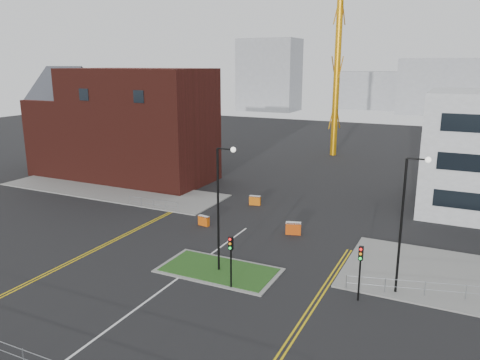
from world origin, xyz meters
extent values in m
plane|color=black|center=(0.00, 0.00, 0.00)|extent=(200.00, 200.00, 0.00)
cube|color=slate|center=(-20.00, 22.00, 0.06)|extent=(28.00, 8.00, 0.12)
cube|color=slate|center=(2.00, 8.00, 0.04)|extent=(8.60, 4.60, 0.08)
cube|color=#1D4416|center=(2.00, 8.00, 0.06)|extent=(8.00, 4.00, 0.12)
cube|color=#441711|center=(-20.00, 28.00, 7.00)|extent=(18.00, 10.00, 14.00)
cube|color=black|center=(-24.00, 22.98, 11.00)|extent=(1.40, 0.10, 1.40)
cube|color=black|center=(-16.00, 22.98, 11.00)|extent=(1.40, 0.10, 1.40)
cube|color=#441711|center=(-32.00, 28.00, 5.00)|extent=(6.00, 10.00, 10.00)
cube|color=#2D3038|center=(-32.00, 28.00, 10.00)|extent=(6.40, 8.49, 8.49)
cylinder|color=orange|center=(-2.00, 55.00, 16.30)|extent=(1.00, 1.00, 32.59)
cylinder|color=black|center=(2.00, 8.00, 4.50)|extent=(0.16, 0.16, 9.00)
cylinder|color=black|center=(2.60, 8.00, 9.00)|extent=(1.20, 0.10, 0.10)
sphere|color=silver|center=(3.20, 8.00, 9.00)|extent=(0.36, 0.36, 0.36)
cylinder|color=black|center=(14.00, 10.00, 4.50)|extent=(0.16, 0.16, 9.00)
cylinder|color=black|center=(14.60, 10.00, 9.00)|extent=(1.20, 0.10, 0.10)
sphere|color=silver|center=(15.20, 10.00, 9.00)|extent=(0.36, 0.36, 0.36)
cylinder|color=black|center=(4.00, 6.00, 1.50)|extent=(0.12, 0.12, 3.00)
cube|color=black|center=(4.00, 6.00, 3.20)|extent=(0.28, 0.22, 0.90)
sphere|color=red|center=(4.00, 5.87, 3.50)|extent=(0.18, 0.18, 0.18)
sphere|color=orange|center=(4.00, 5.87, 3.20)|extent=(0.18, 0.18, 0.18)
sphere|color=#0CCC33|center=(4.00, 5.87, 2.90)|extent=(0.18, 0.18, 0.18)
cylinder|color=black|center=(12.00, 8.00, 1.50)|extent=(0.12, 0.12, 3.00)
cube|color=black|center=(12.00, 8.00, 3.20)|extent=(0.28, 0.22, 0.90)
sphere|color=red|center=(12.00, 7.87, 3.50)|extent=(0.18, 0.18, 0.18)
sphere|color=orange|center=(12.00, 7.87, 3.20)|extent=(0.18, 0.18, 0.18)
sphere|color=#0CCC33|center=(12.00, 7.87, 2.90)|extent=(0.18, 0.18, 0.18)
cylinder|color=gray|center=(0.00, -6.00, 1.05)|extent=(24.00, 0.04, 0.04)
cylinder|color=gray|center=(-11.00, 18.00, 1.05)|extent=(6.00, 0.04, 0.04)
cylinder|color=gray|center=(-11.00, 18.00, 0.55)|extent=(6.00, 0.04, 0.04)
cylinder|color=gray|center=(-14.00, 18.00, 0.55)|extent=(0.05, 0.05, 1.10)
cylinder|color=gray|center=(-8.00, 18.00, 0.55)|extent=(0.05, 0.05, 1.10)
cylinder|color=gray|center=(11.00, 9.00, 0.55)|extent=(0.05, 0.05, 1.10)
cube|color=silver|center=(0.00, 2.00, 0.01)|extent=(0.15, 30.00, 0.01)
cube|color=gold|center=(-9.00, 10.00, 0.01)|extent=(0.12, 24.00, 0.01)
cube|color=gold|center=(-8.70, 10.00, 0.01)|extent=(0.12, 24.00, 0.01)
cube|color=gold|center=(9.50, 6.00, 0.01)|extent=(0.12, 20.00, 0.01)
cube|color=gold|center=(9.80, 6.00, 0.01)|extent=(0.12, 20.00, 0.01)
cube|color=gray|center=(-40.00, 120.00, 11.00)|extent=(18.00, 12.00, 22.00)
cube|color=gray|center=(10.00, 130.00, 8.00)|extent=(24.00, 12.00, 16.00)
cube|color=gray|center=(-8.00, 140.00, 6.00)|extent=(30.00, 12.00, 12.00)
cube|color=#CE5E0B|center=(-2.23, 23.97, 0.50)|extent=(1.25, 0.62, 0.99)
cube|color=silver|center=(-2.23, 23.97, 0.94)|extent=(1.25, 0.62, 0.12)
cube|color=#CB4F0B|center=(-3.87, 16.00, 0.46)|extent=(1.16, 0.57, 0.93)
cube|color=silver|center=(-3.87, 16.00, 0.88)|extent=(1.16, 0.57, 0.11)
cube|color=#C3430A|center=(4.36, 17.40, 0.55)|extent=(1.40, 0.79, 1.11)
cube|color=silver|center=(4.36, 17.40, 1.05)|extent=(1.40, 0.79, 0.13)
camera|label=1|loc=(16.92, -19.47, 14.59)|focal=35.00mm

